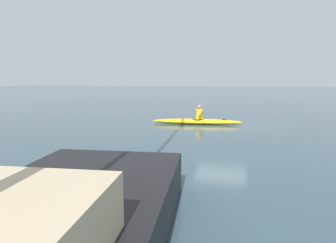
{
  "coord_description": "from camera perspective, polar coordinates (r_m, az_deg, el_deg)",
  "views": [
    {
      "loc": [
        -1.15,
        14.21,
        2.29
      ],
      "look_at": [
        1.47,
        4.68,
        0.84
      ],
      "focal_mm": 30.72,
      "sensor_mm": 36.0,
      "label": 1
    }
  ],
  "objects": [
    {
      "name": "kayaker",
      "position": [
        14.86,
        6.31,
        1.68
      ],
      "size": [
        0.54,
        2.31,
        0.72
      ],
      "color": "yellow",
      "rests_on": "kayak"
    },
    {
      "name": "ground_plane",
      "position": [
        14.44,
        10.62,
        -0.93
      ],
      "size": [
        160.0,
        160.0,
        0.0
      ],
      "primitive_type": "plane",
      "color": "#334C56"
    },
    {
      "name": "kayak",
      "position": [
        14.92,
        5.7,
        0.01
      ],
      "size": [
        4.67,
        1.2,
        0.28
      ],
      "color": "#EAB214",
      "rests_on": "ground"
    }
  ]
}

